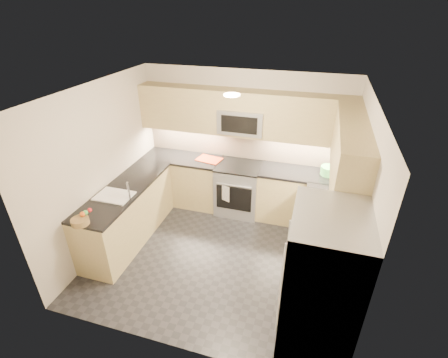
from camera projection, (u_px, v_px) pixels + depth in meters
floor at (218, 254)px, 5.03m from camera, size 3.60×3.20×0.00m
ceiling at (216, 93)px, 3.82m from camera, size 3.60×3.20×0.02m
wall_back at (244, 142)px, 5.77m from camera, size 3.60×0.02×2.50m
wall_front at (166, 265)px, 3.09m from camera, size 3.60×0.02×2.50m
wall_left at (103, 168)px, 4.88m from camera, size 0.02×3.20×2.50m
wall_right at (356, 205)px, 3.98m from camera, size 0.02×3.20×2.50m
base_cab_back_left at (183, 180)px, 6.18m from camera, size 1.42×0.60×0.90m
base_cab_back_right at (300, 198)px, 5.63m from camera, size 1.42×0.60×0.90m
base_cab_right at (322, 244)px, 4.57m from camera, size 0.60×1.70×0.90m
base_cab_peninsula at (128, 214)px, 5.19m from camera, size 0.60×2.00×0.90m
countertop_back_left at (182, 158)px, 5.95m from camera, size 1.42×0.63×0.04m
countertop_back_right at (303, 174)px, 5.41m from camera, size 1.42×0.63×0.04m
countertop_right at (327, 216)px, 4.34m from camera, size 0.63×1.70×0.04m
countertop_peninsula at (124, 189)px, 4.96m from camera, size 0.63×2.00×0.04m
upper_cab_back at (243, 113)px, 5.35m from camera, size 3.60×0.35×0.75m
upper_cab_right at (349, 152)px, 3.98m from camera, size 0.35×1.95×0.75m
backsplash_back at (244, 145)px, 5.79m from camera, size 3.60×0.01×0.51m
backsplash_right at (353, 191)px, 4.39m from camera, size 0.01×2.30×0.51m
gas_range at (238, 189)px, 5.88m from camera, size 0.76×0.65×0.91m
range_cooktop at (239, 166)px, 5.66m from camera, size 0.76×0.65×0.03m
oven_door_glass at (234, 198)px, 5.61m from camera, size 0.62×0.02×0.45m
oven_handle at (234, 186)px, 5.46m from camera, size 0.60×0.02×0.02m
microwave at (242, 121)px, 5.39m from camera, size 0.76×0.40×0.40m
microwave_door at (239, 125)px, 5.21m from camera, size 0.60×0.01×0.28m
refrigerator at (319, 289)px, 3.27m from camera, size 0.70×0.90×1.80m
fridge_handle_left at (281, 291)px, 3.19m from camera, size 0.02×0.02×1.20m
fridge_handle_right at (285, 266)px, 3.49m from camera, size 0.02×0.02×1.20m
sink_basin at (115, 200)px, 4.77m from camera, size 0.52×0.38×0.16m
faucet at (129, 191)px, 4.61m from camera, size 0.03×0.03×0.28m
utensil_bowl at (329, 171)px, 5.30m from camera, size 0.32×0.32×0.15m
cutting_board at (209, 159)px, 5.84m from camera, size 0.48×0.38×0.01m
fruit_basket at (80, 221)px, 4.14m from camera, size 0.29×0.29×0.08m
fruit_apple at (90, 210)px, 4.23m from camera, size 0.06×0.06×0.06m
fruit_pear at (85, 213)px, 4.18m from camera, size 0.07×0.07×0.07m
dish_towel_check at (226, 194)px, 5.56m from camera, size 0.15×0.07×0.29m
fruit_orange at (83, 214)px, 4.15m from camera, size 0.07×0.07×0.07m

